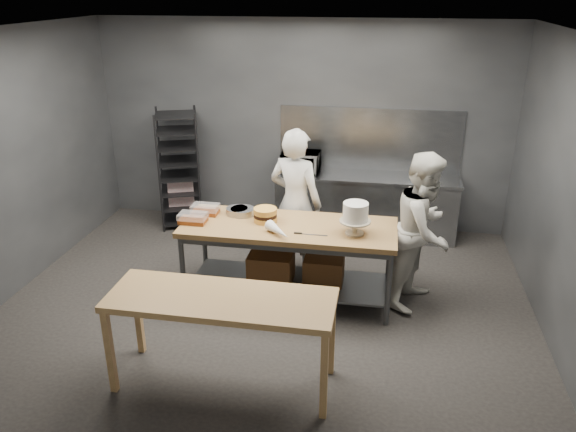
% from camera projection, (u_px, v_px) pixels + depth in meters
% --- Properties ---
extents(ground, '(6.00, 6.00, 0.00)m').
position_uv_depth(ground, '(267.00, 304.00, 6.48)').
color(ground, black).
rests_on(ground, ground).
extents(back_wall, '(6.00, 0.04, 3.00)m').
position_uv_depth(back_wall, '(301.00, 126.00, 8.18)').
color(back_wall, '#4C4F54').
rests_on(back_wall, ground).
extents(work_table, '(2.40, 0.90, 0.92)m').
position_uv_depth(work_table, '(291.00, 253.00, 6.41)').
color(work_table, brown).
rests_on(work_table, ground).
extents(near_counter, '(2.00, 0.70, 0.90)m').
position_uv_depth(near_counter, '(221.00, 306.00, 4.91)').
color(near_counter, olive).
rests_on(near_counter, ground).
extents(back_counter, '(2.60, 0.60, 0.90)m').
position_uv_depth(back_counter, '(365.00, 205.00, 8.12)').
color(back_counter, slate).
rests_on(back_counter, ground).
extents(splashback_panel, '(2.60, 0.02, 0.90)m').
position_uv_depth(splashback_panel, '(370.00, 139.00, 8.05)').
color(splashback_panel, slate).
rests_on(splashback_panel, back_counter).
extents(speed_rack, '(0.79, 0.82, 1.75)m').
position_uv_depth(speed_rack, '(179.00, 170.00, 8.35)').
color(speed_rack, black).
rests_on(speed_rack, ground).
extents(chef_behind, '(0.79, 0.64, 1.87)m').
position_uv_depth(chef_behind, '(296.00, 203.00, 6.86)').
color(chef_behind, silver).
rests_on(chef_behind, ground).
extents(chef_right, '(0.96, 1.06, 1.78)m').
position_uv_depth(chef_right, '(424.00, 230.00, 6.21)').
color(chef_right, silver).
rests_on(chef_right, ground).
extents(microwave, '(0.54, 0.37, 0.30)m').
position_uv_depth(microwave, '(301.00, 162.00, 8.05)').
color(microwave, black).
rests_on(microwave, back_counter).
extents(frosted_cake_stand, '(0.34, 0.34, 0.36)m').
position_uv_depth(frosted_cake_stand, '(355.00, 214.00, 5.97)').
color(frosted_cake_stand, '#BDB197').
rests_on(frosted_cake_stand, work_table).
extents(layer_cake, '(0.26, 0.26, 0.16)m').
position_uv_depth(layer_cake, '(265.00, 215.00, 6.34)').
color(layer_cake, gold).
rests_on(layer_cake, work_table).
extents(cake_pans, '(0.34, 0.28, 0.07)m').
position_uv_depth(cake_pans, '(240.00, 211.00, 6.56)').
color(cake_pans, gray).
rests_on(cake_pans, work_table).
extents(piping_bag, '(0.34, 0.36, 0.12)m').
position_uv_depth(piping_bag, '(278.00, 231.00, 5.98)').
color(piping_bag, white).
rests_on(piping_bag, work_table).
extents(offset_spatula, '(0.36, 0.02, 0.02)m').
position_uv_depth(offset_spatula, '(306.00, 234.00, 6.04)').
color(offset_spatula, slate).
rests_on(offset_spatula, work_table).
extents(pastry_clamshells, '(0.37, 0.49, 0.11)m').
position_uv_depth(pastry_clamshells, '(199.00, 214.00, 6.44)').
color(pastry_clamshells, '#A25120').
rests_on(pastry_clamshells, work_table).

